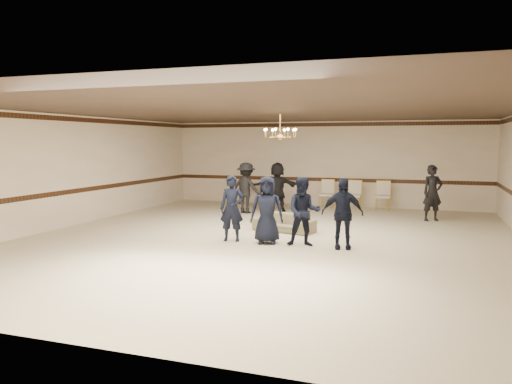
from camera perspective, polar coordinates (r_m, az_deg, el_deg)
room at (r=12.34m, az=1.45°, el=1.91°), size 12.01×14.01×3.21m
chair_rail at (r=19.14m, az=7.78°, el=1.43°), size 12.00×0.02×0.14m
crown_molding at (r=19.10m, az=7.87°, el=7.66°), size 12.00×0.02×0.14m
chandelier at (r=13.27m, az=2.78°, el=7.68°), size 0.94×0.94×0.89m
boy_a at (r=12.19m, az=-2.78°, el=-1.88°), size 0.64×0.48×1.62m
boy_b at (r=11.89m, az=1.26°, el=-2.07°), size 0.89×0.69×1.62m
boy_c at (r=11.65m, az=5.48°, el=-2.26°), size 0.90×0.77×1.62m
boy_d at (r=11.47m, az=9.86°, el=-2.44°), size 1.02×0.61×1.62m
settee at (r=13.57m, az=3.25°, el=-3.51°), size 1.78×1.05×0.49m
adult_left at (r=16.95m, az=-1.15°, el=0.46°), size 1.23×0.86×1.73m
adult_mid at (r=17.33m, az=2.45°, el=0.58°), size 1.67×1.10×1.73m
adult_right at (r=16.22m, az=19.57°, el=-0.11°), size 0.75×0.66×1.73m
banquet_chair_left at (r=18.45m, az=8.11°, el=-0.26°), size 0.51×0.51×1.02m
banquet_chair_mid at (r=18.29m, az=11.18°, el=-0.36°), size 0.50×0.50×1.02m
banquet_chair_right at (r=18.18m, az=14.31°, el=-0.47°), size 0.53×0.53×1.02m
console_table at (r=19.44m, az=-0.50°, el=-0.21°), size 0.99×0.47×0.81m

